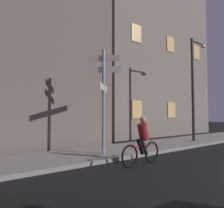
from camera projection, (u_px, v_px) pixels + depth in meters
name	position (u px, v px, depth m)	size (l,w,h in m)	color
sidewalk_kerb	(122.00, 150.00, 9.29)	(40.00, 2.76, 0.14)	gray
signpost	(103.00, 91.00, 8.15)	(1.05, 1.05, 4.11)	gray
street_lamp	(195.00, 80.00, 12.30)	(1.56, 0.28, 6.06)	#2D2D30
cyclist	(142.00, 142.00, 6.95)	(1.82, 0.35, 1.61)	black
building_right_block	(138.00, 33.00, 19.27)	(11.08, 7.28, 18.51)	slate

